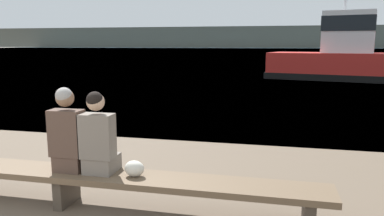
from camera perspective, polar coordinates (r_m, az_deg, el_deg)
The scene contains 7 objects.
water_surface at distance 127.65m, azimuth 11.56°, elevation 8.73°, with size 240.00×240.00×0.00m, color #5684A3.
far_shoreline at distance 183.21m, azimuth 12.03°, elevation 10.54°, with size 600.00×12.00×9.81m, color #4C4C42.
bench_main at distance 5.19m, azimuth -18.64°, elevation -9.86°, with size 6.65×0.56×0.46m.
person_left at distance 5.01m, azimuth -18.34°, elevation -3.87°, with size 0.42×0.43×1.09m.
person_right at distance 4.82m, azimuth -14.10°, elevation -4.48°, with size 0.42×0.42×1.05m.
shopping_bag at distance 4.72m, azimuth -8.78°, elevation -9.11°, with size 0.25×0.18×0.20m.
tugboat_red at distance 23.42m, azimuth 21.80°, elevation 7.05°, with size 8.52×5.02×6.17m.
Camera 1 is at (2.95, -1.83, 2.08)m, focal length 35.00 mm.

